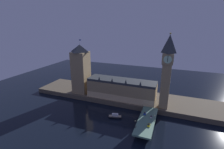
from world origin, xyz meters
name	(u,v)px	position (x,y,z in m)	size (l,w,h in m)	color
ground_plane	(115,116)	(0.00, 0.00, 0.00)	(400.00, 400.00, 0.00)	black
embankment	(127,97)	(0.00, 39.00, 2.52)	(220.00, 42.00, 5.05)	brown
parliament_hall	(121,89)	(-4.01, 30.79, 15.44)	(74.10, 20.91, 25.01)	#9E845B
clock_tower	(167,70)	(41.03, 25.56, 42.73)	(10.08, 10.19, 71.14)	#9E845B
victoria_tower	(81,69)	(-53.47, 29.98, 33.35)	(17.31, 17.31, 62.33)	#9E845B
bridge	(147,122)	(30.19, -5.00, 4.14)	(13.70, 46.00, 6.24)	slate
car_northbound_lead	(145,113)	(27.17, 3.56, 6.92)	(2.11, 4.05, 1.45)	navy
car_southbound_lead	(149,125)	(33.20, -12.89, 6.90)	(2.10, 4.04, 1.41)	yellow
car_southbound_trail	(151,117)	(33.20, 0.13, 6.88)	(2.01, 3.84, 1.37)	silver
pedestrian_near_rail	(136,126)	(24.16, -18.84, 7.20)	(0.38, 0.38, 1.80)	black
pedestrian_far_rail	(142,113)	(24.16, 3.21, 7.20)	(0.38, 0.38, 1.80)	black
street_lamp_near	(135,123)	(23.76, -19.72, 10.54)	(1.34, 0.60, 6.88)	#2D3333
street_lamp_mid	(155,117)	(36.61, -5.00, 10.02)	(1.34, 0.60, 6.04)	#2D3333
street_lamp_far	(143,106)	(23.76, 9.72, 10.50)	(1.34, 0.60, 6.81)	#2D3333
boat_upstream	(115,116)	(1.15, -2.74, 1.65)	(13.26, 6.69, 4.52)	#28282D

